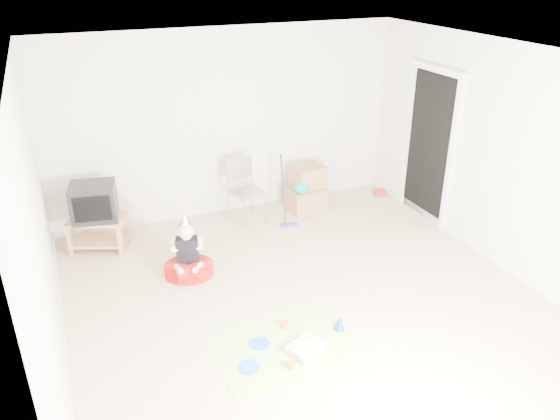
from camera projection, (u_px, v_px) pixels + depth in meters
name	position (u px, v px, depth m)	size (l,w,h in m)	color
ground	(302.00, 296.00, 6.05)	(5.00, 5.00, 0.00)	#C3AA8C
doorway_recess	(430.00, 148.00, 7.49)	(0.02, 0.90, 2.05)	black
tv_stand	(99.00, 230.00, 6.92)	(0.80, 0.66, 0.43)	#AC744D
crt_tv	(94.00, 202.00, 6.75)	(0.54, 0.44, 0.46)	black
folding_chair	(247.00, 192.00, 7.53)	(0.51, 0.49, 0.93)	#99999E
cardboard_boxes	(306.00, 189.00, 7.97)	(0.57, 0.47, 0.66)	#9E6F4C
floor_mop	(289.00, 209.00, 7.50)	(0.25, 0.33, 0.97)	#214EA8
book_pile	(380.00, 193.00, 8.58)	(0.27, 0.31, 0.06)	#246D43
seated_woman	(188.00, 262.00, 6.37)	(0.68, 0.68, 0.81)	#A6130F
party_mat	(283.00, 346.00, 5.28)	(1.36, 0.99, 0.01)	#FF3584
birthday_cake	(306.00, 349.00, 5.18)	(0.38, 0.35, 0.15)	white
blue_plate_near	(259.00, 344.00, 5.30)	(0.20, 0.20, 0.01)	blue
blue_plate_far	(249.00, 367.00, 5.00)	(0.21, 0.21, 0.01)	blue
orange_cup_near	(285.00, 325.00, 5.51)	(0.07, 0.07, 0.08)	orange
orange_cup_far	(292.00, 364.00, 4.98)	(0.08, 0.08, 0.09)	orange
blue_party_hat	(340.00, 322.00, 5.47)	(0.12, 0.12, 0.17)	#1941B1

